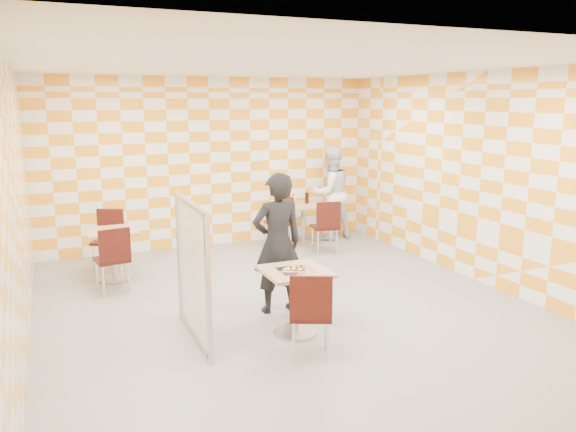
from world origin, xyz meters
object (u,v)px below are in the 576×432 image
Objects in this scene: partition at (193,270)px; sport_bottle at (293,200)px; main_table at (295,290)px; empty_table at (113,246)px; chair_second_front at (326,223)px; chair_second_side at (283,217)px; man_dark at (277,243)px; soda_bottle at (307,198)px; chair_main_front at (311,309)px; chair_empty_near at (113,255)px; chair_empty_far at (109,234)px; second_table at (303,217)px; man_white at (330,193)px.

sport_bottle is at bearing 51.65° from partition.
main_table and empty_table have the same top height.
chair_second_front is 1.00× the size of chair_second_side.
empty_table is 2.76m from man_dark.
soda_bottle is (1.76, 2.93, -0.02)m from man_dark.
chair_second_front is 0.87m from sport_bottle.
sport_bottle is at bearing 110.00° from chair_second_front.
chair_main_front is at bearing -109.08° from chair_second_side.
empty_table is at bearing 120.40° from main_table.
chair_empty_near is at bearing -157.81° from soda_bottle.
chair_main_front is 1.00× the size of chair_second_side.
partition is at bearing -79.83° from chair_empty_far.
chair_second_front is 4.02× the size of soda_bottle.
empty_table is at bearing -165.74° from chair_second_side.
soda_bottle reaches higher than empty_table.
partition is (-2.83, -3.30, 0.28)m from second_table.
chair_empty_far is 3.51m from soda_bottle.
empty_table is at bearing 102.89° from partition.
chair_empty_far is (-1.53, 4.14, 0.00)m from chair_main_front.
chair_empty_far is at bearing -177.58° from chair_second_side.
partition is (0.58, -2.53, 0.28)m from empty_table.
sport_bottle is (3.22, 0.18, 0.29)m from chair_empty_far.
chair_main_front and chair_second_front have the same top height.
chair_second_side reaches higher than second_table.
chair_second_side is 3.16m from man_dark.
empty_table is at bearing 7.51° from man_white.
partition is (0.64, -1.90, 0.25)m from chair_empty_near.
soda_bottle reaches higher than sport_bottle.
second_table is 0.81× the size of chair_empty_far.
chair_main_front and chair_empty_far have the same top height.
main_table is 3.85m from chair_empty_far.
soda_bottle reaches higher than second_table.
chair_empty_near is at bearing -39.00° from man_dark.
sport_bottle is at bearing 3.13° from chair_empty_far.
man_white is (1.05, 0.22, 0.34)m from chair_second_side.
chair_second_side is 1.00× the size of chair_empty_near.
chair_main_front is at bearing -119.11° from chair_second_front.
chair_empty_far is 0.60× the size of partition.
chair_main_front is (-0.13, -0.66, 0.04)m from main_table.
partition reaches higher than chair_main_front.
soda_bottle is (3.56, 1.45, 0.31)m from chair_empty_near.
chair_second_side is at bearing 2.42° from chair_empty_far.
chair_empty_near is 0.53× the size of man_dark.
sport_bottle is (2.65, 3.35, 0.05)m from partition.
main_table is at bearing -122.68° from chair_second_front.
sport_bottle is (3.23, 0.82, 0.33)m from empty_table.
chair_empty_far reaches higher than main_table.
chair_main_front is 1.00× the size of chair_empty_far.
man_white reaches higher than sport_bottle.
chair_second_side is 3.00m from chair_empty_far.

